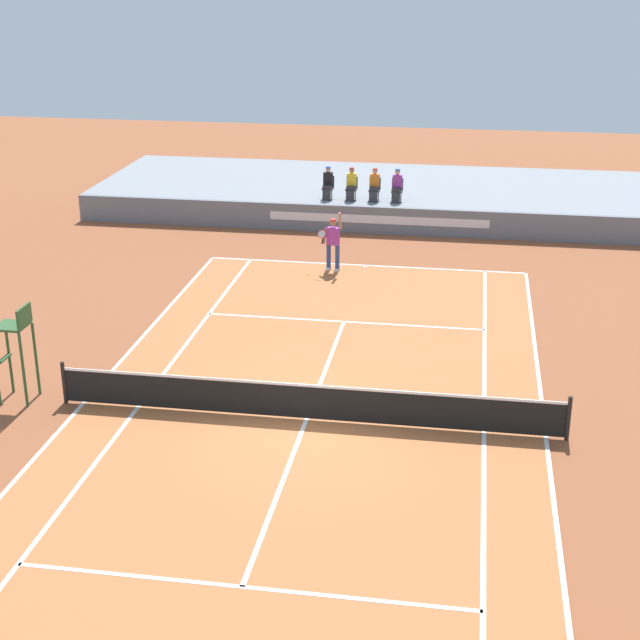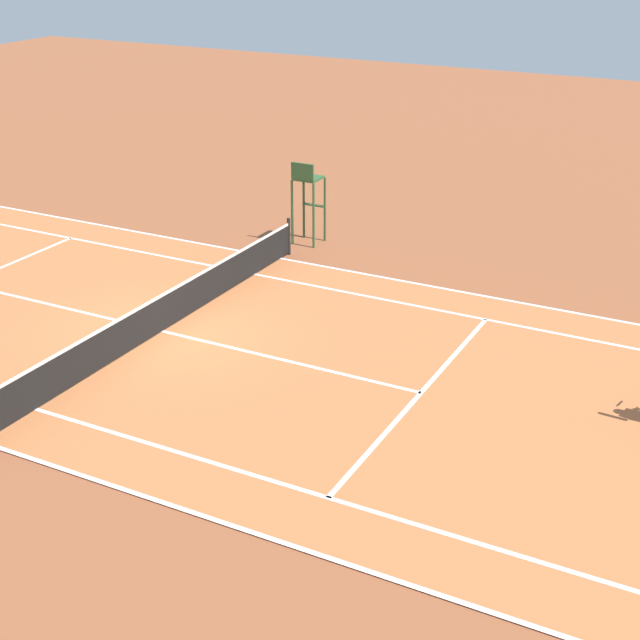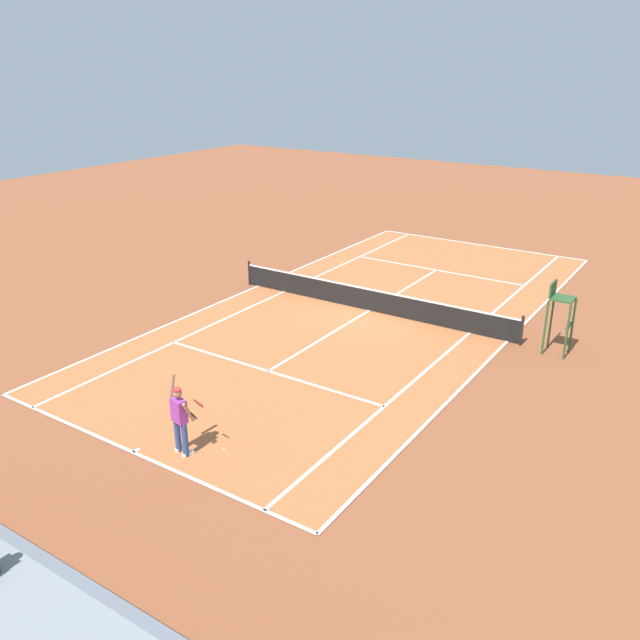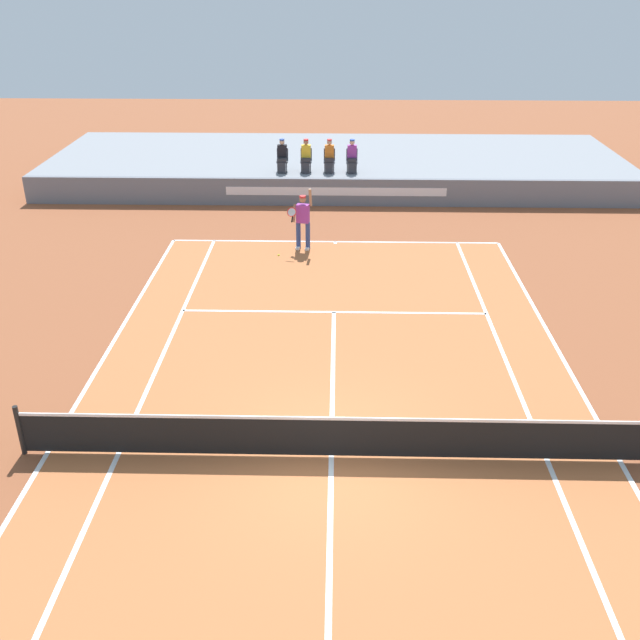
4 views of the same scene
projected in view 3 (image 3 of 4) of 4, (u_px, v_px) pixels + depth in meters
name	position (u px, v px, depth m)	size (l,w,h in m)	color
ground_plane	(369.00, 311.00, 25.48)	(80.00, 80.00, 0.00)	brown
court	(369.00, 311.00, 25.48)	(11.08, 23.88, 0.03)	#B76638
net	(369.00, 299.00, 25.29)	(11.98, 0.10, 1.07)	black
tennis_player	(180.00, 419.00, 15.86)	(0.82, 0.61, 2.08)	navy
tennis_ball	(224.00, 449.00, 16.34)	(0.07, 0.07, 0.07)	#D1E533
umpire_chair	(559.00, 309.00, 21.30)	(0.77, 0.77, 2.44)	#2D562D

